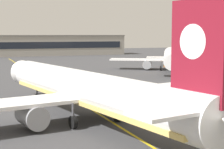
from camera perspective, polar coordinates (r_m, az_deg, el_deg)
name	(u,v)px	position (r m, az deg, el deg)	size (l,w,h in m)	color
taxiway_centreline	(68,95)	(55.45, -6.97, -3.28)	(0.30, 180.00, 0.01)	yellow
airliner_foreground	(87,90)	(38.08, -3.98, -2.53)	(32.33, 41.25, 11.65)	white
airliner_background	(171,57)	(94.54, 9.37, 2.72)	(30.05, 37.39, 11.63)	white
safety_cone_by_nose_gear	(64,94)	(55.30, -7.61, -3.05)	(0.44, 0.44, 0.55)	orange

